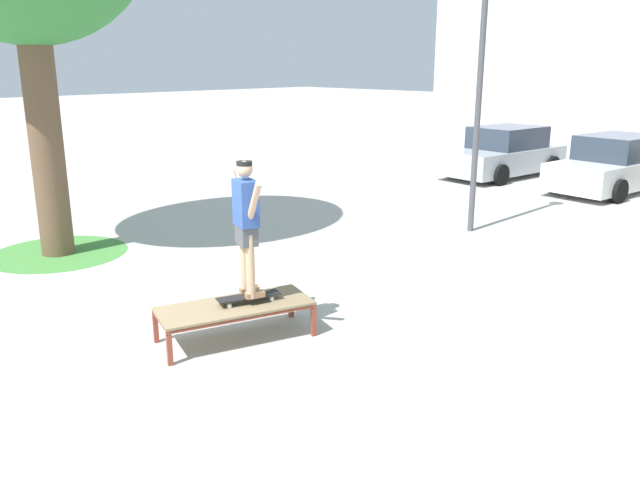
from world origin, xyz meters
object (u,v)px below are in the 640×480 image
Objects in this scene: skate_box at (235,308)px; light_post at (483,37)px; skater at (246,219)px; car_white at (615,166)px; car_silver at (504,154)px; skateboard at (249,297)px.

skate_box is 0.35× the size of light_post.
light_post is (-0.90, 6.56, 2.29)m from skater.
skate_box is 13.10m from car_white.
light_post is (2.89, -6.39, 3.13)m from car_silver.
car_white reaches higher than skate_box.
light_post reaches higher than skater.
light_post is (-0.84, 6.74, 3.41)m from skate_box.
car_white is (-0.49, 12.92, 0.15)m from skateboard.
skater reaches higher than car_silver.
skateboard is 13.50m from car_silver.
skateboard is 0.19× the size of car_white.
light_post is (-0.90, 6.57, 3.29)m from skateboard.
car_silver is (-3.78, 12.96, 0.15)m from skateboard.
skateboard reaches higher than skate_box.
skateboard is 7.40m from light_post.
car_silver reaches higher than skate_box.
skater is at bearing -73.73° from car_silver.
car_silver is at bearing 106.27° from skateboard.
car_white is at bearing 92.18° from skater.
skater is 13.53m from car_silver.
car_white is 0.75× the size of light_post.
car_silver is (-3.72, 13.14, 0.28)m from skate_box.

